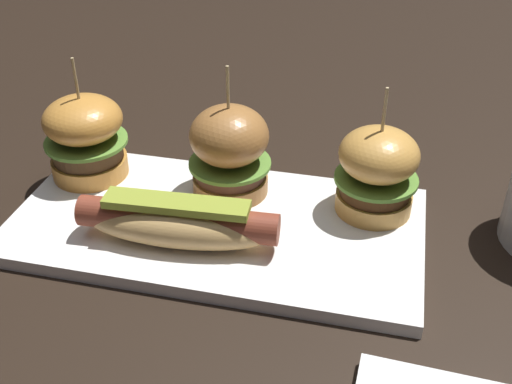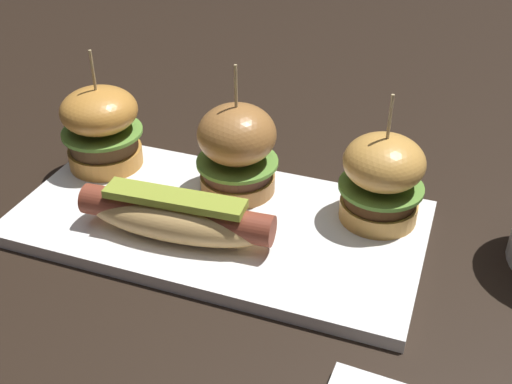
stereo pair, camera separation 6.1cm
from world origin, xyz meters
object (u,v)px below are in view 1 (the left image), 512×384
platter_main (217,225)px  slider_left (85,136)px  hot_dog (178,222)px  slider_center (226,150)px  slider_right (377,171)px

platter_main → slider_left: (-0.16, 0.05, 0.05)m
hot_dog → slider_center: 0.10m
slider_center → hot_dog: bearing=-101.8°
platter_main → hot_dog: (-0.02, -0.04, 0.03)m
hot_dog → slider_center: slider_center is taller
slider_left → slider_center: 0.16m
slider_left → hot_dog: bearing=-34.9°
hot_dog → slider_right: slider_right is taller
slider_center → slider_right: 0.16m
slider_right → hot_dog: bearing=-150.9°
slider_left → slider_center: bearing=0.8°
hot_dog → slider_center: bearing=78.2°
hot_dog → slider_center: (0.02, 0.10, 0.03)m
slider_left → slider_right: slider_left is taller
slider_left → slider_center: (0.16, 0.00, 0.00)m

